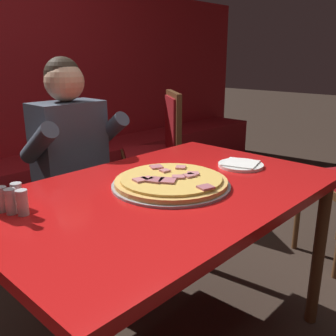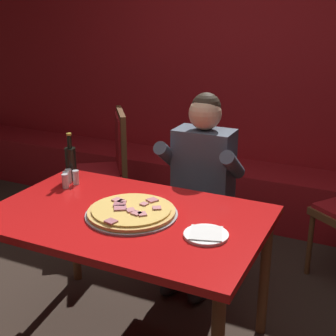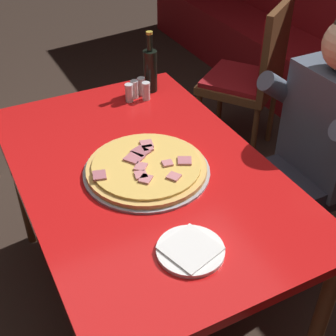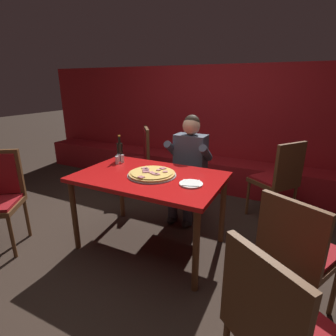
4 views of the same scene
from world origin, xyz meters
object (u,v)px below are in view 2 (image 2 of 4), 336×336
plate_white_paper (206,235)px  beer_bottle (71,162)px  shaker_black_pepper (65,182)px  pizza (132,212)px  diner_seated_blue_shirt (199,183)px  shaker_red_pepper_flakes (76,178)px  shaker_parmesan (66,179)px  main_dining_table (127,228)px  dining_chair_near_right (108,164)px  shaker_oregano (69,177)px

plate_white_paper → beer_bottle: beer_bottle is taller
shaker_black_pepper → pizza: bearing=-16.3°
plate_white_paper → diner_seated_blue_shirt: size_ratio=0.16×
shaker_red_pepper_flakes → shaker_parmesan: 0.06m
diner_seated_blue_shirt → shaker_parmesan: bearing=-138.5°
shaker_black_pepper → main_dining_table: bearing=-17.6°
beer_bottle → diner_seated_blue_shirt: 0.82m
main_dining_table → shaker_black_pepper: bearing=162.4°
main_dining_table → plate_white_paper: size_ratio=6.70×
shaker_black_pepper → dining_chair_near_right: dining_chair_near_right is taller
plate_white_paper → beer_bottle: bearing=161.1°
shaker_black_pepper → shaker_parmesan: same height
shaker_black_pepper → dining_chair_near_right: size_ratio=0.09×
pizza → shaker_red_pepper_flakes: shaker_red_pepper_flakes is taller
plate_white_paper → shaker_oregano: shaker_oregano is taller
pizza → shaker_parmesan: (-0.56, 0.19, 0.02)m
shaker_parmesan → diner_seated_blue_shirt: (0.62, 0.55, -0.11)m
pizza → shaker_oregano: (-0.57, 0.23, 0.02)m
shaker_red_pepper_flakes → diner_seated_blue_shirt: diner_seated_blue_shirt is taller
pizza → shaker_red_pepper_flakes: 0.57m
shaker_red_pepper_flakes → dining_chair_near_right: 0.98m
shaker_black_pepper → diner_seated_blue_shirt: size_ratio=0.07×
shaker_black_pepper → diner_seated_blue_shirt: 0.85m
plate_white_paper → shaker_parmesan: bearing=165.8°
main_dining_table → shaker_black_pepper: size_ratio=16.37×
shaker_black_pepper → shaker_parmesan: 0.04m
main_dining_table → shaker_oregano: size_ratio=16.37×
beer_bottle → shaker_parmesan: bearing=-71.8°
main_dining_table → diner_seated_blue_shirt: diner_seated_blue_shirt is taller
plate_white_paper → shaker_oregano: size_ratio=2.44×
beer_bottle → shaker_red_pepper_flakes: beer_bottle is taller
shaker_black_pepper → diner_seated_blue_shirt: diner_seated_blue_shirt is taller
main_dining_table → pizza: size_ratio=2.98×
diner_seated_blue_shirt → dining_chair_near_right: (-0.94, 0.38, -0.12)m
shaker_oregano → shaker_black_pepper: bearing=-66.3°
shaker_red_pepper_flakes → pizza: bearing=-24.4°
pizza → shaker_black_pepper: (-0.53, 0.16, 0.02)m
main_dining_table → pizza: bearing=7.2°
main_dining_table → shaker_red_pepper_flakes: 0.55m
pizza → dining_chair_near_right: bearing=127.8°
pizza → diner_seated_blue_shirt: size_ratio=0.37×
shaker_oregano → dining_chair_near_right: bearing=108.8°
shaker_parmesan → diner_seated_blue_shirt: 0.84m
shaker_red_pepper_flakes → shaker_parmesan: size_ratio=1.00×
main_dining_table → shaker_red_pepper_flakes: bearing=153.9°
plate_white_paper → shaker_parmesan: 1.01m
shaker_oregano → diner_seated_blue_shirt: diner_seated_blue_shirt is taller
shaker_black_pepper → diner_seated_blue_shirt: (0.60, 0.59, -0.11)m
shaker_oregano → diner_seated_blue_shirt: size_ratio=0.07×
dining_chair_near_right → shaker_oregano: bearing=-71.2°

